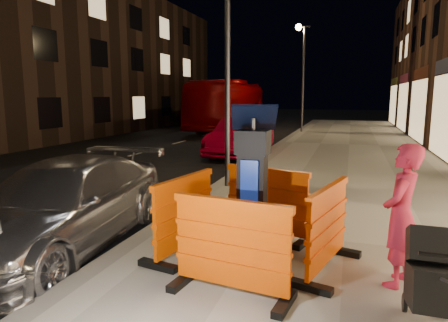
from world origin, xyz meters
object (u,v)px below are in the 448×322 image
(barrier_kerbside, at_px, (185,215))
(bus_doubledecker, at_px, (229,129))
(barrier_bldgside, at_px, (327,229))
(parking_kiosk, at_px, (252,189))
(man, at_px, (401,216))
(car_silver, at_px, (65,246))
(stroller, at_px, (433,283))
(barrier_front, at_px, (231,248))
(barrier_back, at_px, (267,203))
(car_red, at_px, (241,156))

(barrier_kerbside, relative_size, bus_doubledecker, 0.12)
(bus_doubledecker, bearing_deg, barrier_bldgside, -73.51)
(parking_kiosk, distance_m, man, 1.77)
(car_silver, height_order, bus_doubledecker, bus_doubledecker)
(stroller, bearing_deg, bus_doubledecker, 112.10)
(barrier_kerbside, distance_m, man, 2.72)
(barrier_front, bearing_deg, barrier_back, 97.89)
(barrier_front, distance_m, car_silver, 3.18)
(man, xyz_separation_m, stroller, (0.20, -0.90, -0.36))
(barrier_back, height_order, man, man)
(car_red, relative_size, man, 2.67)
(barrier_bldgside, distance_m, man, 0.86)
(bus_doubledecker, bearing_deg, barrier_front, -76.54)
(bus_doubledecker, xyz_separation_m, man, (8.45, -21.27, 0.97))
(barrier_kerbside, distance_m, barrier_bldgside, 1.90)
(parking_kiosk, distance_m, stroller, 2.27)
(barrier_back, bearing_deg, bus_doubledecker, 124.22)
(barrier_front, height_order, bus_doubledecker, bus_doubledecker)
(car_silver, relative_size, bus_doubledecker, 0.39)
(barrier_back, bearing_deg, barrier_bldgside, -29.11)
(parking_kiosk, relative_size, barrier_bldgside, 1.40)
(parking_kiosk, xyz_separation_m, barrier_kerbside, (-0.95, 0.00, -0.43))
(barrier_front, xyz_separation_m, car_silver, (-2.96, 0.94, -0.69))
(parking_kiosk, bearing_deg, barrier_back, 102.89)
(barrier_front, relative_size, bus_doubledecker, 0.12)
(barrier_back, relative_size, car_red, 0.32)
(car_silver, distance_m, bus_doubledecker, 21.48)
(parking_kiosk, relative_size, car_silver, 0.43)
(parking_kiosk, distance_m, car_silver, 3.16)
(barrier_back, height_order, barrier_kerbside, same)
(car_silver, xyz_separation_m, bus_doubledecker, (-3.73, 21.15, 0.00))
(barrier_front, relative_size, barrier_kerbside, 1.00)
(man, bearing_deg, bus_doubledecker, -137.54)
(barrier_front, distance_m, stroller, 1.96)
(barrier_bldgside, distance_m, car_red, 10.53)
(car_red, relative_size, bus_doubledecker, 0.38)
(parking_kiosk, relative_size, car_red, 0.44)
(bus_doubledecker, bearing_deg, car_red, -74.43)
(barrier_bldgside, relative_size, car_silver, 0.30)
(barrier_kerbside, height_order, stroller, barrier_kerbside)
(barrier_kerbside, xyz_separation_m, car_red, (-1.85, 9.81, -0.69))
(barrier_bldgside, bearing_deg, parking_kiosk, 104.89)
(car_silver, xyz_separation_m, man, (4.72, -0.12, 0.97))
(parking_kiosk, relative_size, barrier_back, 1.40)
(parking_kiosk, height_order, barrier_front, parking_kiosk)
(barrier_kerbside, distance_m, car_silver, 2.13)
(barrier_bldgside, bearing_deg, barrier_kerbside, 104.89)
(parking_kiosk, xyz_separation_m, barrier_front, (0.00, -0.95, -0.43))
(car_silver, bearing_deg, bus_doubledecker, 95.59)
(bus_doubledecker, height_order, stroller, bus_doubledecker)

